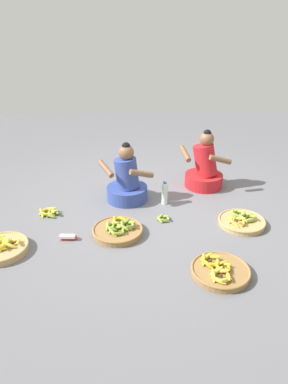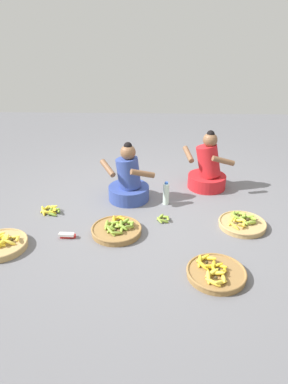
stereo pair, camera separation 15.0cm
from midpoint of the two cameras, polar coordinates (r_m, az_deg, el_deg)
name	(u,v)px [view 2 (the right image)]	position (r m, az deg, el deg)	size (l,w,h in m)	color
ground_plane	(145,210)	(4.25, 1.10, -3.06)	(10.00, 10.00, 0.00)	slate
vendor_woman_front	(129,182)	(4.41, -1.59, 1.65)	(0.71, 0.54, 0.77)	#334793
vendor_woman_behind	(207,170)	(4.82, 11.26, 3.57)	(0.66, 0.53, 0.81)	red
banana_basket_front_left	(1,244)	(3.81, -21.43, -8.01)	(0.54, 0.54, 0.15)	tan
banana_basket_back_left	(117,229)	(3.80, -3.35, -6.18)	(0.55, 0.55, 0.14)	olive
banana_basket_front_right	(242,223)	(4.08, 16.82, -4.93)	(0.53, 0.53, 0.14)	tan
banana_basket_near_bicycle	(216,273)	(3.29, 13.04, -12.79)	(0.54, 0.54, 0.13)	olive
loose_bananas_mid_left	(163,219)	(4.04, 4.23, -4.42)	(0.16, 0.17, 0.07)	#8CAD38
loose_bananas_back_right	(50,210)	(4.32, -14.16, -2.94)	(0.27, 0.24, 0.10)	olive
water_bottle	(166,194)	(4.35, 4.63, -0.29)	(0.08, 0.08, 0.30)	silver
packet_carton_stack	(67,235)	(3.79, -11.38, -7.01)	(0.17, 0.07, 0.06)	red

